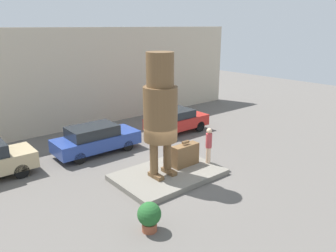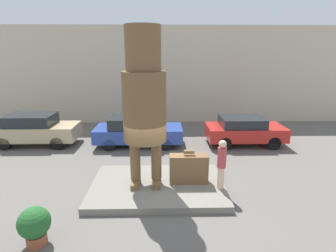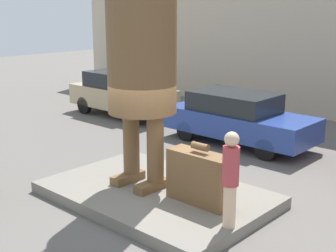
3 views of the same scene
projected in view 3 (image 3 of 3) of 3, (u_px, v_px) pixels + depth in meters
name	position (u px, v px, depth m)	size (l,w,h in m)	color
ground_plane	(156.00, 199.00, 10.25)	(60.00, 60.00, 0.00)	#605B56
pedestal	(156.00, 194.00, 10.22)	(4.81, 3.20, 0.24)	slate
statue_figure	(141.00, 40.00, 9.70)	(1.47, 1.47, 5.44)	brown
giant_suitcase	(200.00, 177.00, 9.39)	(1.39, 0.48, 1.26)	brown
tourist	(230.00, 176.00, 8.23)	(0.30, 0.30, 1.78)	beige
parked_car_tan	(121.00, 93.00, 17.96)	(4.35, 1.79, 1.68)	tan
parked_car_blue	(238.00, 117.00, 14.24)	(4.62, 1.85, 1.57)	#284293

